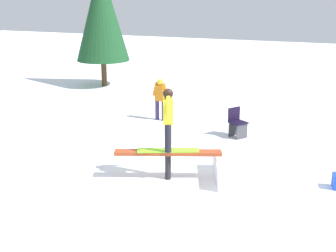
{
  "coord_description": "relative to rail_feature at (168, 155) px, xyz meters",
  "views": [
    {
      "loc": [
        -3.69,
        9.44,
        4.32
      ],
      "look_at": [
        0.0,
        0.0,
        1.29
      ],
      "focal_mm": 50.0,
      "sensor_mm": 36.0,
      "label": 1
    }
  ],
  "objects": [
    {
      "name": "bystander_orange",
      "position": [
        2.08,
        -4.63,
        0.2
      ],
      "size": [
        0.61,
        0.25,
        1.4
      ],
      "rotation": [
        0.0,
        0.0,
        2.98
      ],
      "color": "#3F2F67",
      "rests_on": "ground"
    },
    {
      "name": "folding_chair",
      "position": [
        -0.75,
        -3.73,
        -0.18
      ],
      "size": [
        0.61,
        0.61,
        0.88
      ],
      "rotation": [
        0.0,
        0.0,
        4.1
      ],
      "color": "#3F3F44",
      "rests_on": "ground"
    },
    {
      "name": "ground_plane",
      "position": [
        0.0,
        0.0,
        -0.59
      ],
      "size": [
        60.0,
        60.0,
        0.0
      ],
      "primitive_type": "plane",
      "color": "white"
    },
    {
      "name": "snow_kicker_ramp",
      "position": [
        -1.88,
        -0.69,
        -0.35
      ],
      "size": [
        2.21,
        2.03,
        0.48
      ],
      "primitive_type": "cube",
      "rotation": [
        0.0,
        0.0,
        0.35
      ],
      "color": "white",
      "rests_on": "ground"
    },
    {
      "name": "rail_feature",
      "position": [
        0.0,
        0.0,
        0.0
      ],
      "size": [
        2.41,
        1.12,
        0.69
      ],
      "rotation": [
        0.0,
        0.0,
        0.35
      ],
      "color": "black",
      "rests_on": "ground"
    },
    {
      "name": "pine_tree_near",
      "position": [
        6.58,
        -8.93,
        2.65
      ],
      "size": [
        2.34,
        2.34,
        5.32
      ],
      "color": "#4C331E",
      "rests_on": "ground"
    },
    {
      "name": "main_rider_on_rail",
      "position": [
        0.0,
        0.0,
        0.84
      ],
      "size": [
        1.41,
        0.8,
        1.47
      ],
      "rotation": [
        0.0,
        0.0,
        0.39
      ],
      "color": "#8BD427",
      "rests_on": "rail_feature"
    }
  ]
}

